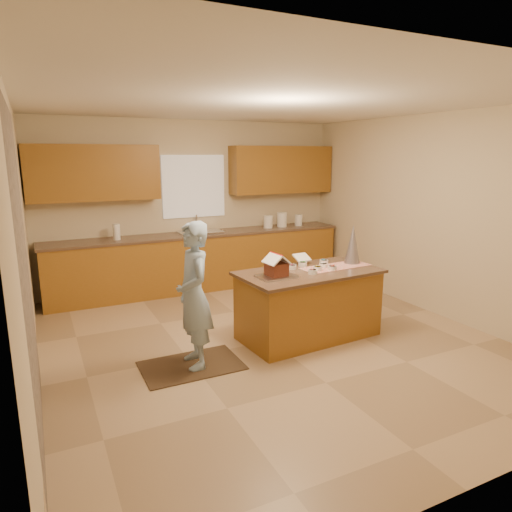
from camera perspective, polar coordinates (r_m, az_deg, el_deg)
name	(u,v)px	position (r m, az deg, el deg)	size (l,w,h in m)	color
floor	(271,341)	(5.50, 1.88, -10.54)	(5.50, 5.50, 0.00)	tan
ceiling	(273,102)	(5.09, 2.11, 18.69)	(5.50, 5.50, 0.00)	silver
wall_back	(194,205)	(7.64, -7.81, 6.38)	(5.50, 5.50, 0.00)	beige
wall_front	(490,294)	(3.04, 27.21, -4.23)	(5.50, 5.50, 0.00)	beige
wall_left	(23,248)	(4.53, -27.14, 0.93)	(5.50, 5.50, 0.00)	beige
wall_right	(434,215)	(6.66, 21.41, 4.74)	(5.50, 5.50, 0.00)	beige
stone_accent	(26,280)	(3.77, -26.79, -2.71)	(2.50, 2.50, 0.00)	gray
window_curtain	(194,186)	(7.58, -7.80, 8.61)	(1.05, 0.03, 1.00)	white
back_counter_base	(201,262)	(7.51, -6.88, -0.75)	(4.80, 0.60, 0.88)	brown
back_counter_top	(200,234)	(7.42, -6.97, 2.71)	(4.85, 0.63, 0.04)	brown
upper_cabinet_left	(94,173)	(7.08, -19.62, 9.77)	(1.85, 0.35, 0.80)	#9A6221
upper_cabinet_right	(281,170)	(8.06, 3.19, 10.71)	(1.85, 0.35, 0.80)	#9A6221
sink	(200,235)	(7.42, -6.97, 2.64)	(0.70, 0.45, 0.12)	silver
faucet	(196,223)	(7.56, -7.45, 4.11)	(0.03, 0.03, 0.28)	silver
island_base	(308,306)	(5.52, 6.58, -6.17)	(1.61, 0.80, 0.78)	brown
island_top	(309,272)	(5.40, 6.69, -2.04)	(1.68, 0.87, 0.04)	brown
table_runner	(336,267)	(5.64, 9.96, -1.31)	(0.89, 0.32, 0.01)	red
baking_tray	(276,276)	(5.08, 2.56, -2.55)	(0.41, 0.30, 0.02)	silver
cookbook	(302,257)	(5.72, 5.76, -0.19)	(0.20, 0.02, 0.16)	white
tinsel_tree	(353,244)	(5.81, 12.00, 1.46)	(0.20, 0.20, 0.49)	silver
rug	(191,366)	(4.93, -8.07, -13.41)	(1.02, 0.67, 0.01)	black
boy	(194,295)	(4.67, -7.77, -4.89)	(0.55, 0.36, 1.51)	#93B3D1
canister_a	(268,222)	(7.88, 1.52, 4.31)	(0.15, 0.15, 0.21)	white
canister_b	(282,220)	(8.01, 3.26, 4.56)	(0.17, 0.17, 0.25)	white
canister_c	(299,220)	(8.18, 5.34, 4.49)	(0.14, 0.14, 0.19)	white
paper_towel	(117,232)	(7.08, -17.05, 2.90)	(0.11, 0.11, 0.23)	white
gingerbread_house	(276,267)	(5.06, 2.57, -1.40)	(0.26, 0.27, 0.25)	brown
candy_bowls	(311,266)	(5.51, 6.89, -1.29)	(0.64, 0.53, 0.05)	#FE8378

